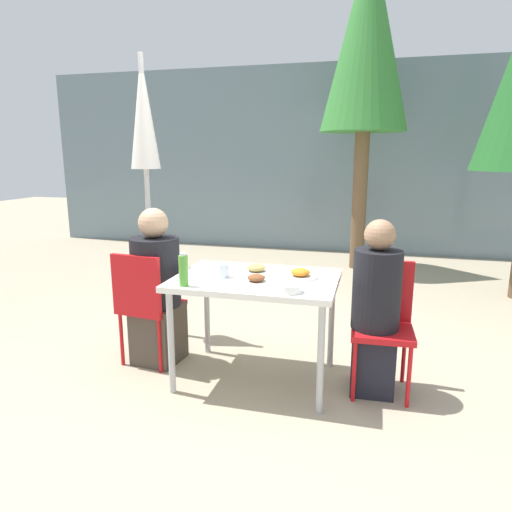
# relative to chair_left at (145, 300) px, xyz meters

# --- Properties ---
(ground_plane) EXTENTS (24.00, 24.00, 0.00)m
(ground_plane) POSITION_rel_chair_left_xyz_m (0.87, -0.02, -0.52)
(ground_plane) COLOR tan
(building_facade) EXTENTS (10.00, 0.20, 3.00)m
(building_facade) POSITION_rel_chair_left_xyz_m (0.87, 4.74, 0.98)
(building_facade) COLOR slate
(building_facade) RESTS_ON ground
(dining_table) EXTENTS (1.11, 0.79, 0.76)m
(dining_table) POSITION_rel_chair_left_xyz_m (0.87, -0.02, 0.17)
(dining_table) COLOR white
(dining_table) RESTS_ON ground
(chair_left) EXTENTS (0.44, 0.44, 0.88)m
(chair_left) POSITION_rel_chair_left_xyz_m (0.00, 0.00, 0.00)
(chair_left) COLOR red
(chair_left) RESTS_ON ground
(person_left) EXTENTS (0.37, 0.37, 1.20)m
(person_left) POSITION_rel_chair_left_xyz_m (0.06, 0.07, 0.05)
(person_left) COLOR #473D33
(person_left) RESTS_ON ground
(chair_right) EXTENTS (0.42, 0.42, 0.88)m
(chair_right) POSITION_rel_chair_left_xyz_m (1.72, 0.10, 0.00)
(chair_right) COLOR red
(chair_right) RESTS_ON ground
(person_right) EXTENTS (0.31, 0.31, 1.18)m
(person_right) POSITION_rel_chair_left_xyz_m (1.67, 0.01, 0.05)
(person_right) COLOR black
(person_right) RESTS_ON ground
(closed_umbrella) EXTENTS (0.36, 0.36, 2.39)m
(closed_umbrella) POSITION_rel_chair_left_xyz_m (-0.27, 0.62, 1.18)
(closed_umbrella) COLOR #333333
(closed_umbrella) RESTS_ON ground
(plate_0) EXTENTS (0.24, 0.24, 0.07)m
(plate_0) POSITION_rel_chair_left_xyz_m (0.84, 0.09, 0.26)
(plate_0) COLOR white
(plate_0) RESTS_ON dining_table
(plate_1) EXTENTS (0.23, 0.23, 0.07)m
(plate_1) POSITION_rel_chair_left_xyz_m (1.16, 0.05, 0.26)
(plate_1) COLOR white
(plate_1) RESTS_ON dining_table
(plate_2) EXTENTS (0.21, 0.21, 0.06)m
(plate_2) POSITION_rel_chair_left_xyz_m (0.91, -0.16, 0.26)
(plate_2) COLOR white
(plate_2) RESTS_ON dining_table
(bottle) EXTENTS (0.06, 0.06, 0.22)m
(bottle) POSITION_rel_chair_left_xyz_m (0.47, -0.34, 0.34)
(bottle) COLOR #51A338
(bottle) RESTS_ON dining_table
(drinking_cup) EXTENTS (0.08, 0.08, 0.09)m
(drinking_cup) POSITION_rel_chair_left_xyz_m (0.65, -0.07, 0.29)
(drinking_cup) COLOR silver
(drinking_cup) RESTS_ON dining_table
(salad_bowl) EXTENTS (0.15, 0.15, 0.05)m
(salad_bowl) POSITION_rel_chair_left_xyz_m (1.16, -0.30, 0.26)
(salad_bowl) COLOR white
(salad_bowl) RESTS_ON dining_table
(tree_behind_left) EXTENTS (1.16, 1.16, 4.33)m
(tree_behind_left) POSITION_rel_chair_left_xyz_m (1.41, 3.57, 2.54)
(tree_behind_left) COLOR brown
(tree_behind_left) RESTS_ON ground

